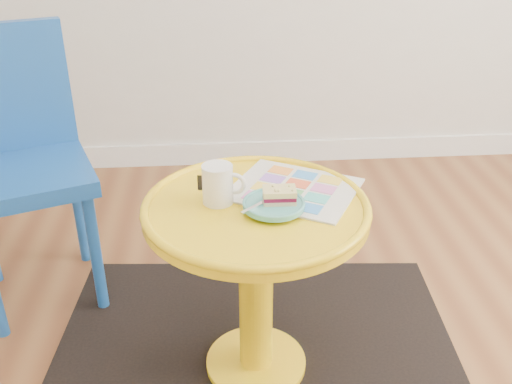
{
  "coord_description": "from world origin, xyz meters",
  "views": [
    {
      "loc": [
        -0.57,
        -0.88,
        1.33
      ],
      "look_at": [
        -0.46,
        0.45,
        0.62
      ],
      "focal_mm": 40.0,
      "sensor_mm": 36.0,
      "label": 1
    }
  ],
  "objects": [
    {
      "name": "plate",
      "position": [
        -0.42,
        0.42,
        0.6
      ],
      "size": [
        0.16,
        0.16,
        0.02
      ],
      "color": "#4FA7A0",
      "rests_on": "newspaper"
    },
    {
      "name": "fork",
      "position": [
        -0.45,
        0.42,
        0.61
      ],
      "size": [
        0.12,
        0.11,
        0.0
      ],
      "rotation": [
        0.0,
        0.0,
        -0.83
      ],
      "color": "silver",
      "rests_on": "plate"
    },
    {
      "name": "cake_slice",
      "position": [
        -0.4,
        0.43,
        0.62
      ],
      "size": [
        0.09,
        0.06,
        0.04
      ],
      "rotation": [
        0.0,
        0.0,
        -0.03
      ],
      "color": "#D3BC8C",
      "rests_on": "plate"
    },
    {
      "name": "chair",
      "position": [
        -1.23,
        0.96,
        0.55
      ],
      "size": [
        0.54,
        0.54,
        0.95
      ],
      "rotation": [
        0.0,
        0.0,
        0.36
      ],
      "color": "#184D9C",
      "rests_on": "ground"
    },
    {
      "name": "mug",
      "position": [
        -0.56,
        0.48,
        0.64
      ],
      "size": [
        0.12,
        0.08,
        0.11
      ],
      "rotation": [
        0.0,
        0.0,
        -0.24
      ],
      "color": "white",
      "rests_on": "side_table"
    },
    {
      "name": "rug",
      "position": [
        -0.46,
        0.45,
        0.0
      ],
      "size": [
        1.38,
        1.2,
        0.01
      ],
      "primitive_type": "cube",
      "rotation": [
        0.0,
        0.0,
        -0.08
      ],
      "color": "black",
      "rests_on": "ground"
    },
    {
      "name": "newspaper",
      "position": [
        -0.35,
        0.53,
        0.58
      ],
      "size": [
        0.43,
        0.41,
        0.01
      ],
      "primitive_type": "cube",
      "rotation": [
        0.0,
        0.0,
        -0.51
      ],
      "color": "silver",
      "rests_on": "side_table"
    },
    {
      "name": "room_walls",
      "position": [
        -0.99,
        0.99,
        0.06
      ],
      "size": [
        4.0,
        4.0,
        4.0
      ],
      "color": "silver",
      "rests_on": "ground"
    },
    {
      "name": "side_table",
      "position": [
        -0.46,
        0.45,
        0.42
      ],
      "size": [
        0.61,
        0.61,
        0.58
      ],
      "color": "yellow",
      "rests_on": "ground"
    }
  ]
}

